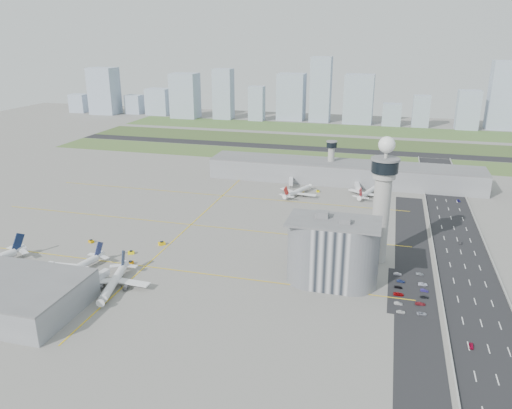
% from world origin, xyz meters
% --- Properties ---
extents(ground, '(1000.00, 1000.00, 0.00)m').
position_xyz_m(ground, '(0.00, 0.00, 0.00)').
color(ground, gray).
extents(grass_strip_0, '(480.00, 50.00, 0.08)m').
position_xyz_m(grass_strip_0, '(-20.00, 225.00, 0.04)').
color(grass_strip_0, '#4C6E34').
rests_on(grass_strip_0, ground).
extents(grass_strip_1, '(480.00, 60.00, 0.08)m').
position_xyz_m(grass_strip_1, '(-20.00, 300.00, 0.04)').
color(grass_strip_1, '#3F5126').
rests_on(grass_strip_1, ground).
extents(grass_strip_2, '(480.00, 70.00, 0.08)m').
position_xyz_m(grass_strip_2, '(-20.00, 380.00, 0.04)').
color(grass_strip_2, '#496931').
rests_on(grass_strip_2, ground).
extents(runway, '(480.00, 22.00, 0.10)m').
position_xyz_m(runway, '(-20.00, 262.00, 0.06)').
color(runway, black).
rests_on(runway, ground).
extents(highway, '(28.00, 500.00, 0.10)m').
position_xyz_m(highway, '(115.00, 0.00, 0.05)').
color(highway, black).
rests_on(highway, ground).
extents(barrier_left, '(0.60, 500.00, 1.20)m').
position_xyz_m(barrier_left, '(101.00, 0.00, 0.60)').
color(barrier_left, '#9E9E99').
rests_on(barrier_left, ground).
extents(barrier_right, '(0.60, 500.00, 1.20)m').
position_xyz_m(barrier_right, '(129.00, 0.00, 0.60)').
color(barrier_right, '#9E9E99').
rests_on(barrier_right, ground).
extents(landside_road, '(18.00, 260.00, 0.08)m').
position_xyz_m(landside_road, '(90.00, -10.00, 0.04)').
color(landside_road, black).
rests_on(landside_road, ground).
extents(parking_lot, '(20.00, 44.00, 0.10)m').
position_xyz_m(parking_lot, '(88.00, -22.00, 0.05)').
color(parking_lot, black).
rests_on(parking_lot, ground).
extents(taxiway_line_h_0, '(260.00, 0.60, 0.01)m').
position_xyz_m(taxiway_line_h_0, '(-40.00, -30.00, 0.01)').
color(taxiway_line_h_0, yellow).
rests_on(taxiway_line_h_0, ground).
extents(taxiway_line_h_1, '(260.00, 0.60, 0.01)m').
position_xyz_m(taxiway_line_h_1, '(-40.00, 30.00, 0.01)').
color(taxiway_line_h_1, yellow).
rests_on(taxiway_line_h_1, ground).
extents(taxiway_line_h_2, '(260.00, 0.60, 0.01)m').
position_xyz_m(taxiway_line_h_2, '(-40.00, 90.00, 0.01)').
color(taxiway_line_h_2, yellow).
rests_on(taxiway_line_h_2, ground).
extents(taxiway_line_v, '(0.60, 260.00, 0.01)m').
position_xyz_m(taxiway_line_v, '(-40.00, 30.00, 0.01)').
color(taxiway_line_v, yellow).
rests_on(taxiway_line_v, ground).
extents(control_tower, '(14.00, 14.00, 64.50)m').
position_xyz_m(control_tower, '(72.00, 8.00, 35.04)').
color(control_tower, '#ADAAA5').
rests_on(control_tower, ground).
extents(secondary_tower, '(8.60, 8.60, 31.90)m').
position_xyz_m(secondary_tower, '(30.00, 150.00, 18.80)').
color(secondary_tower, '#ADAAA5').
rests_on(secondary_tower, ground).
extents(admin_building, '(42.00, 24.00, 33.50)m').
position_xyz_m(admin_building, '(51.99, -22.00, 15.30)').
color(admin_building, '#B2B2B7').
rests_on(admin_building, ground).
extents(terminal_pier, '(210.00, 32.00, 15.80)m').
position_xyz_m(terminal_pier, '(40.00, 148.00, 7.90)').
color(terminal_pier, gray).
rests_on(terminal_pier, ground).
extents(airplane_near_b, '(38.99, 43.38, 10.55)m').
position_xyz_m(airplane_near_b, '(-68.41, -46.91, 5.27)').
color(airplane_near_b, white).
rests_on(airplane_near_b, ground).
extents(airplane_near_c, '(41.82, 46.19, 11.05)m').
position_xyz_m(airplane_near_c, '(-43.03, -55.05, 5.52)').
color(airplane_near_c, white).
rests_on(airplane_near_c, ground).
extents(airplane_far_a, '(41.41, 44.28, 9.92)m').
position_xyz_m(airplane_far_a, '(12.45, 106.12, 4.96)').
color(airplane_far_a, white).
rests_on(airplane_far_a, ground).
extents(airplane_far_b, '(39.40, 42.83, 9.89)m').
position_xyz_m(airplane_far_b, '(61.65, 117.04, 4.95)').
color(airplane_far_b, white).
rests_on(airplane_far_b, ground).
extents(jet_bridge_near_1, '(5.39, 14.31, 5.70)m').
position_xyz_m(jet_bridge_near_1, '(-83.00, -61.00, 2.85)').
color(jet_bridge_near_1, silver).
rests_on(jet_bridge_near_1, ground).
extents(jet_bridge_near_2, '(5.39, 14.31, 5.70)m').
position_xyz_m(jet_bridge_near_2, '(-53.00, -61.00, 2.85)').
color(jet_bridge_near_2, silver).
rests_on(jet_bridge_near_2, ground).
extents(jet_bridge_far_0, '(5.39, 14.31, 5.70)m').
position_xyz_m(jet_bridge_far_0, '(2.00, 132.00, 2.85)').
color(jet_bridge_far_0, silver).
rests_on(jet_bridge_far_0, ground).
extents(jet_bridge_far_1, '(5.39, 14.31, 5.70)m').
position_xyz_m(jet_bridge_far_1, '(52.00, 132.00, 2.85)').
color(jet_bridge_far_1, silver).
rests_on(jet_bridge_far_1, ground).
extents(tug_0, '(3.57, 3.11, 1.74)m').
position_xyz_m(tug_0, '(-83.35, -10.22, 0.87)').
color(tug_0, '#D19500').
rests_on(tug_0, ground).
extents(tug_1, '(3.83, 3.28, 1.87)m').
position_xyz_m(tug_1, '(-54.28, -18.18, 0.94)').
color(tug_1, yellow).
rests_on(tug_1, ground).
extents(tug_2, '(3.09, 3.92, 2.02)m').
position_xyz_m(tug_2, '(-48.07, -30.14, 1.01)').
color(tug_2, '#D57E00').
rests_on(tug_2, ground).
extents(tug_3, '(4.32, 4.24, 2.09)m').
position_xyz_m(tug_3, '(-43.75, -2.97, 1.04)').
color(tug_3, yellow).
rests_on(tug_3, ground).
extents(tug_4, '(3.79, 4.35, 2.11)m').
position_xyz_m(tug_4, '(13.83, 112.23, 1.06)').
color(tug_4, gold).
rests_on(tug_4, ground).
extents(tug_5, '(2.60, 3.19, 1.61)m').
position_xyz_m(tug_5, '(25.23, 117.17, 0.80)').
color(tug_5, '#FBE800').
rests_on(tug_5, ground).
extents(car_lot_0, '(3.78, 1.92, 1.23)m').
position_xyz_m(car_lot_0, '(83.67, -42.26, 0.62)').
color(car_lot_0, white).
rests_on(car_lot_0, ground).
extents(car_lot_1, '(3.60, 1.26, 1.19)m').
position_xyz_m(car_lot_1, '(82.62, -35.48, 0.59)').
color(car_lot_1, '#A8A8AA').
rests_on(car_lot_1, ground).
extents(car_lot_2, '(4.61, 2.25, 1.26)m').
position_xyz_m(car_lot_2, '(82.74, -27.08, 0.63)').
color(car_lot_2, '#9D070A').
rests_on(car_lot_2, ground).
extents(car_lot_3, '(3.82, 1.75, 1.08)m').
position_xyz_m(car_lot_3, '(82.70, -20.19, 0.54)').
color(car_lot_3, black).
rests_on(car_lot_3, ground).
extents(car_lot_4, '(3.96, 1.94, 1.30)m').
position_xyz_m(car_lot_4, '(83.81, -13.98, 0.65)').
color(car_lot_4, navy).
rests_on(car_lot_4, ground).
extents(car_lot_5, '(3.84, 1.69, 1.23)m').
position_xyz_m(car_lot_5, '(82.28, -6.76, 0.61)').
color(car_lot_5, silver).
rests_on(car_lot_5, ground).
extents(car_lot_6, '(4.21, 2.29, 1.12)m').
position_xyz_m(car_lot_6, '(92.07, -41.51, 0.56)').
color(car_lot_6, '#9A9DAD').
rests_on(car_lot_6, ground).
extents(car_lot_7, '(4.68, 2.52, 1.29)m').
position_xyz_m(car_lot_7, '(91.81, -33.29, 0.64)').
color(car_lot_7, maroon).
rests_on(car_lot_7, ground).
extents(car_lot_8, '(3.76, 1.85, 1.23)m').
position_xyz_m(car_lot_8, '(93.72, -26.63, 0.62)').
color(car_lot_8, black).
rests_on(car_lot_8, ground).
extents(car_lot_9, '(3.65, 1.54, 1.17)m').
position_xyz_m(car_lot_9, '(94.03, -20.52, 0.59)').
color(car_lot_9, navy).
rests_on(car_lot_9, ground).
extents(car_lot_10, '(4.46, 2.29, 1.21)m').
position_xyz_m(car_lot_10, '(93.67, -14.46, 0.60)').
color(car_lot_10, white).
rests_on(car_lot_10, ground).
extents(car_lot_11, '(3.88, 1.77, 1.10)m').
position_xyz_m(car_lot_11, '(92.72, -3.83, 0.55)').
color(car_lot_11, gray).
rests_on(car_lot_11, ground).
extents(car_hw_0, '(1.78, 3.87, 1.28)m').
position_xyz_m(car_hw_0, '(108.90, -60.47, 0.64)').
color(car_hw_0, maroon).
rests_on(car_hw_0, ground).
extents(car_hw_1, '(1.59, 3.50, 1.11)m').
position_xyz_m(car_hw_1, '(116.03, 41.75, 0.56)').
color(car_hw_1, '#242427').
rests_on(car_hw_1, ground).
extents(car_hw_2, '(2.62, 4.47, 1.17)m').
position_xyz_m(car_hw_2, '(123.19, 120.70, 0.58)').
color(car_hw_2, navy).
rests_on(car_hw_2, ground).
extents(car_hw_4, '(1.71, 3.60, 1.19)m').
position_xyz_m(car_hw_4, '(106.95, 180.41, 0.60)').
color(car_hw_4, gray).
rests_on(car_hw_4, ground).
extents(skyline_bldg_0, '(24.05, 19.24, 26.50)m').
position_xyz_m(skyline_bldg_0, '(-377.77, 421.70, 13.25)').
color(skyline_bldg_0, '#9EADC1').
rests_on(skyline_bldg_0, ground).
extents(skyline_bldg_1, '(37.63, 30.10, 65.60)m').
position_xyz_m(skyline_bldg_1, '(-331.22, 417.61, 32.80)').
color(skyline_bldg_1, '#9EADC1').
rests_on(skyline_bldg_1, ground).
extents(skyline_bldg_2, '(22.81, 18.25, 26.79)m').
position_xyz_m(skyline_bldg_2, '(-291.25, 430.16, 13.39)').
color(skyline_bldg_2, '#9EADC1').
rests_on(skyline_bldg_2, ground).
extents(skyline_bldg_3, '(32.30, 25.84, 36.93)m').
position_xyz_m(skyline_bldg_3, '(-252.58, 431.35, 18.47)').
color(skyline_bldg_3, '#9EADC1').
rests_on(skyline_bldg_3, ground).
extents(skyline_bldg_4, '(35.81, 28.65, 60.36)m').
position_xyz_m(skyline_bldg_4, '(-204.47, 415.19, 30.18)').
color(skyline_bldg_4, '#9EADC1').
rests_on(skyline_bldg_4, ground).
extents(skyline_bldg_5, '(25.49, 20.39, 66.89)m').
position_xyz_m(skyline_bldg_5, '(-150.11, 419.66, 33.44)').
color(skyline_bldg_5, '#9EADC1').
rests_on(skyline_bldg_5, ground).
extents(skyline_bldg_6, '(20.04, 16.03, 45.20)m').
position_xyz_m(skyline_bldg_6, '(-102.68, 417.90, 22.60)').
color(skyline_bldg_6, '#9EADC1').
rests_on(skyline_bldg_6, ground).
extents(skyline_bldg_7, '(35.76, 28.61, 61.22)m').
position_xyz_m(skyline_bldg_7, '(-59.44, 436.89, 30.61)').
color(skyline_bldg_7, '#9EADC1').
rests_on(skyline_bldg_7, ground).
extents(skyline_bldg_8, '(26.33, 21.06, 83.39)m').
position_xyz_m(skyline_bldg_8, '(-19.42, 431.56, 41.69)').
color(skyline_bldg_8, '#9EADC1').
rests_on(skyline_bldg_8, ground).
extents(skyline_bldg_9, '(36.96, 29.57, 62.11)m').
position_xyz_m(skyline_bldg_9, '(30.27, 432.32, 31.06)').
color(skyline_bldg_9, '#9EADC1').
rests_on(skyline_bldg_9, ground).
extents(skyline_bldg_10, '(23.01, 18.41, 27.75)m').
position_xyz_m(skyline_bldg_10, '(73.27, 423.68, 13.87)').
color(skyline_bldg_10, '#9EADC1').
rests_on(skyline_bldg_10, ground).
extents(skyline_bldg_11, '(20.22, 16.18, 38.97)m').
position_xyz_m(skyline_bldg_11, '(108.28, 423.34, 19.48)').
color(skyline_bldg_11, '#9EADC1').
rests_on(skyline_bldg_11, ground).
extents(skyline_bldg_12, '(26.14, 20.92, 46.89)m').
position_xyz_m(skyline_bldg_12, '(162.17, 421.29, 23.44)').
color(skyline_bldg_12, '#9EADC1').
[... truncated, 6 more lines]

